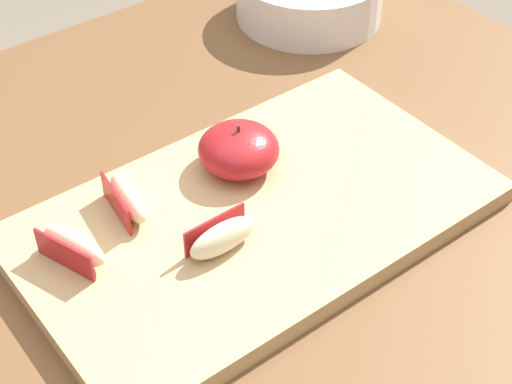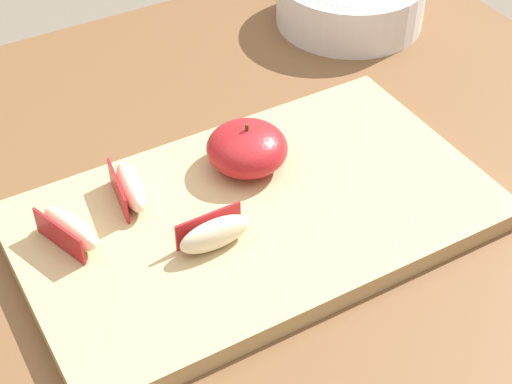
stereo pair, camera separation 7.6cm
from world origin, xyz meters
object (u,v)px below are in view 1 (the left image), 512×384
at_px(cutting_board, 256,215).
at_px(apple_half_skin_up, 239,149).
at_px(apple_wedge_front, 73,247).
at_px(apple_wedge_middle, 127,199).
at_px(apple_wedge_back, 221,237).

xyz_separation_m(cutting_board, apple_half_skin_up, (0.02, 0.06, 0.03)).
relative_size(cutting_board, apple_half_skin_up, 5.51).
bearing_deg(apple_wedge_front, apple_wedge_middle, 20.12).
distance_m(cutting_board, apple_wedge_back, 0.07).
distance_m(apple_half_skin_up, apple_wedge_middle, 0.12).
relative_size(apple_half_skin_up, apple_wedge_front, 1.12).
bearing_deg(apple_wedge_front, cutting_board, -14.84).
bearing_deg(apple_wedge_middle, cutting_board, -35.49).
height_order(apple_half_skin_up, apple_wedge_front, apple_half_skin_up).
xyz_separation_m(cutting_board, apple_wedge_back, (-0.06, -0.03, 0.03)).
relative_size(apple_half_skin_up, apple_wedge_back, 1.17).
height_order(cutting_board, apple_wedge_back, apple_wedge_back).
bearing_deg(apple_half_skin_up, cutting_board, -111.81).
bearing_deg(apple_wedge_back, apple_half_skin_up, 45.70).
distance_m(cutting_board, apple_wedge_front, 0.18).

